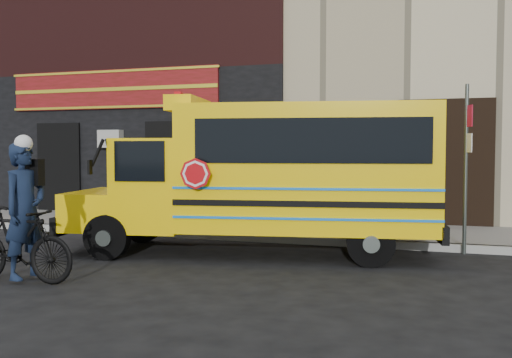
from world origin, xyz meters
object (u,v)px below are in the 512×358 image
object	(u,v)px
school_bus	(272,173)
sign_pole	(466,161)
cyclist	(25,214)
bicycle	(18,244)

from	to	relation	value
school_bus	sign_pole	distance (m)	3.61
cyclist	sign_pole	bearing A→B (deg)	-50.18
school_bus	cyclist	bearing A→B (deg)	-131.22
school_bus	bicycle	bearing A→B (deg)	-131.05
bicycle	school_bus	bearing A→B (deg)	-41.79
sign_pole	bicycle	size ratio (longest dim) A/B	1.69
school_bus	bicycle	distance (m)	4.53
school_bus	cyclist	distance (m)	4.35
sign_pole	bicycle	world-z (taller)	sign_pole
sign_pole	cyclist	world-z (taller)	sign_pole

